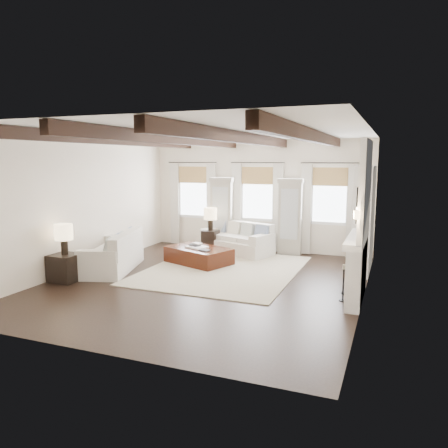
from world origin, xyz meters
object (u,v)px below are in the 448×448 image
at_px(sofa_left, 115,254).
at_px(side_table_back, 210,241).
at_px(side_table_front, 66,268).
at_px(ottoman, 199,256).
at_px(sofa_back, 238,241).

xyz_separation_m(sofa_left, side_table_back, (1.33, 2.73, -0.06)).
distance_m(side_table_front, side_table_back, 4.31).
bearing_deg(ottoman, side_table_back, 121.81).
xyz_separation_m(ottoman, side_table_front, (-2.05, -2.51, 0.09)).
distance_m(sofa_left, side_table_front, 1.28).
xyz_separation_m(sofa_left, ottoman, (1.62, 1.31, -0.17)).
height_order(ottoman, side_table_back, side_table_back).
xyz_separation_m(sofa_back, side_table_back, (-0.79, -0.14, -0.04)).
relative_size(ottoman, side_table_front, 2.69).
height_order(sofa_left, side_table_back, sofa_left).
height_order(sofa_back, side_table_front, sofa_back).
height_order(side_table_front, side_table_back, side_table_back).
bearing_deg(sofa_left, side_table_back, 63.98).
bearing_deg(sofa_back, side_table_back, -170.23).
distance_m(sofa_back, sofa_left, 3.57).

